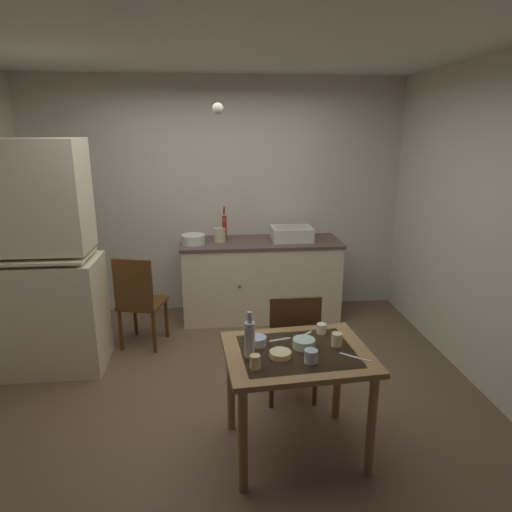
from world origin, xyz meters
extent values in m
plane|color=brown|center=(0.00, 0.00, 0.00)|extent=(5.21, 5.21, 0.00)
cube|color=beige|center=(0.00, 1.82, 1.32)|extent=(4.31, 0.10, 2.64)
cube|color=beige|center=(2.15, 0.00, 1.32)|extent=(0.10, 3.65, 2.64)
cube|color=silver|center=(0.00, 0.00, 2.69)|extent=(4.31, 3.65, 0.10)
cube|color=beige|center=(-1.57, 0.49, 0.50)|extent=(1.03, 0.56, 1.01)
cube|color=beige|center=(-1.57, 0.49, 1.55)|extent=(0.95, 0.48, 0.93)
cube|color=#F3E8B9|center=(-1.57, 0.46, 1.05)|extent=(0.93, 0.50, 0.02)
cube|color=beige|center=(0.46, 1.45, 0.43)|extent=(1.72, 0.60, 0.86)
cube|color=brown|center=(0.46, 1.45, 0.87)|extent=(1.75, 0.63, 0.03)
sphere|color=#2D2823|center=(0.20, 1.14, 0.47)|extent=(0.02, 0.02, 0.02)
cube|color=silver|center=(0.81, 1.45, 0.96)|extent=(0.44, 0.34, 0.15)
cube|color=black|center=(0.81, 1.45, 1.03)|extent=(0.38, 0.28, 0.01)
cylinder|color=maroon|center=(0.06, 1.50, 1.03)|extent=(0.05, 0.05, 0.28)
cylinder|color=maroon|center=(0.06, 1.43, 1.13)|extent=(0.03, 0.12, 0.03)
cylinder|color=#A02C12|center=(0.06, 1.56, 1.22)|extent=(0.02, 0.16, 0.12)
cylinder|color=white|center=(-0.28, 1.40, 0.94)|extent=(0.25, 0.25, 0.10)
cylinder|color=beige|center=(0.01, 1.47, 0.96)|extent=(0.13, 0.13, 0.15)
cube|color=olive|center=(0.45, -0.80, 0.72)|extent=(0.96, 0.78, 0.04)
cube|color=white|center=(0.45, -0.80, 0.73)|extent=(0.75, 0.61, 0.00)
cylinder|color=olive|center=(0.09, -1.13, 0.35)|extent=(0.06, 0.06, 0.70)
cylinder|color=#936E49|center=(0.87, -1.07, 0.35)|extent=(0.06, 0.06, 0.70)
cylinder|color=olive|center=(0.04, -0.54, 0.35)|extent=(0.06, 0.06, 0.70)
cylinder|color=olive|center=(0.82, -0.48, 0.35)|extent=(0.06, 0.06, 0.70)
cube|color=#4D3119|center=(0.53, -0.15, 0.42)|extent=(0.40, 0.40, 0.03)
cube|color=#4C3017|center=(0.53, -0.33, 0.67)|extent=(0.38, 0.03, 0.48)
cylinder|color=#4D3119|center=(0.69, 0.02, 0.20)|extent=(0.04, 0.04, 0.40)
cylinder|color=#4D3119|center=(0.35, 0.02, 0.20)|extent=(0.04, 0.04, 0.40)
cylinder|color=#4D3119|center=(0.70, -0.32, 0.20)|extent=(0.04, 0.04, 0.40)
cylinder|color=#4D3119|center=(0.36, -0.32, 0.20)|extent=(0.04, 0.04, 0.40)
cube|color=#543213|center=(-0.77, 0.87, 0.43)|extent=(0.49, 0.49, 0.03)
cube|color=#533317|center=(-0.82, 0.69, 0.69)|extent=(0.37, 0.12, 0.49)
cylinder|color=#543213|center=(-0.56, 0.99, 0.21)|extent=(0.04, 0.04, 0.41)
cylinder|color=#543213|center=(-0.89, 1.08, 0.21)|extent=(0.04, 0.04, 0.41)
cylinder|color=#543213|center=(-0.65, 0.67, 0.21)|extent=(0.04, 0.04, 0.41)
cylinder|color=#543213|center=(-0.98, 0.75, 0.21)|extent=(0.04, 0.04, 0.41)
cylinder|color=#9EB2C6|center=(0.21, -0.70, 0.76)|extent=(0.12, 0.12, 0.06)
cylinder|color=beige|center=(0.34, -0.87, 0.75)|extent=(0.13, 0.13, 0.04)
cylinder|color=#ADD1C1|center=(0.50, -0.76, 0.76)|extent=(0.14, 0.14, 0.06)
cylinder|color=beige|center=(0.72, -0.76, 0.78)|extent=(0.07, 0.07, 0.09)
cylinder|color=white|center=(0.66, -0.57, 0.77)|extent=(0.07, 0.07, 0.07)
cylinder|color=beige|center=(0.17, -0.99, 0.78)|extent=(0.06, 0.06, 0.08)
cylinder|color=#9EB2C6|center=(0.51, -0.95, 0.78)|extent=(0.08, 0.08, 0.08)
cylinder|color=#B7BCC1|center=(0.15, -0.84, 0.85)|extent=(0.06, 0.06, 0.22)
cylinder|color=#B7BCC1|center=(0.15, -0.84, 0.99)|extent=(0.03, 0.03, 0.07)
cube|color=silver|center=(0.79, -0.92, 0.74)|extent=(0.17, 0.13, 0.00)
cube|color=beige|center=(0.37, -0.64, 0.74)|extent=(0.15, 0.06, 0.00)
cube|color=beige|center=(0.54, -0.59, 0.74)|extent=(0.13, 0.12, 0.00)
sphere|color=#F9EFCC|center=(0.00, 0.06, 2.22)|extent=(0.08, 0.08, 0.08)
camera|label=1|loc=(-0.05, -3.30, 2.08)|focal=31.32mm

